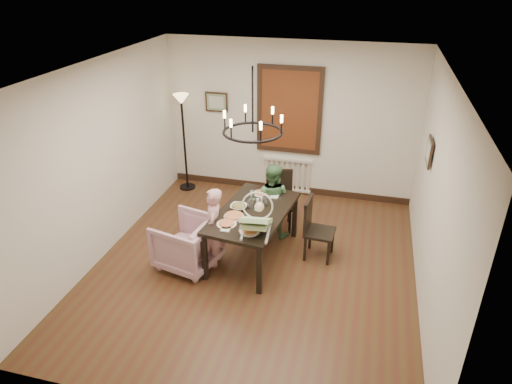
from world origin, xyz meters
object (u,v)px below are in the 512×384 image
at_px(baby_bouncer, 256,219).
at_px(chair_far, 279,201).
at_px(seated_man, 272,206).
at_px(dining_table, 253,216).
at_px(elderly_woman, 214,234).
at_px(armchair, 187,243).
at_px(drinking_glass, 250,204).
at_px(floor_lamp, 184,144).
at_px(chair_right, 320,229).

bearing_deg(baby_bouncer, chair_far, 83.29).
bearing_deg(seated_man, dining_table, 87.21).
xyz_separation_m(elderly_woman, baby_bouncer, (0.68, -0.22, 0.47)).
bearing_deg(armchair, seated_man, 151.99).
xyz_separation_m(dining_table, baby_bouncer, (0.18, -0.52, 0.28)).
distance_m(armchair, seated_man, 1.50).
xyz_separation_m(chair_far, elderly_woman, (-0.70, -1.20, 0.01)).
relative_size(dining_table, chair_far, 1.79).
bearing_deg(baby_bouncer, drinking_glass, 106.08).
xyz_separation_m(elderly_woman, floor_lamp, (-1.32, 2.20, 0.41)).
height_order(baby_bouncer, floor_lamp, floor_lamp).
distance_m(dining_table, drinking_glass, 0.18).
bearing_deg(chair_right, chair_far, 51.92).
relative_size(drinking_glass, floor_lamp, 0.08).
distance_m(chair_right, drinking_glass, 1.08).
height_order(dining_table, floor_lamp, floor_lamp).
height_order(chair_far, armchair, chair_far).
relative_size(chair_right, drinking_glass, 6.61).
bearing_deg(drinking_glass, seated_man, 73.89).
relative_size(chair_far, seated_man, 0.97).
relative_size(dining_table, chair_right, 1.84).
bearing_deg(elderly_woman, armchair, -82.79).
height_order(dining_table, elderly_woman, elderly_woman).
height_order(armchair, baby_bouncer, baby_bouncer).
relative_size(dining_table, baby_bouncer, 2.93).
bearing_deg(baby_bouncer, chair_right, 38.49).
distance_m(dining_table, chair_far, 0.94).
relative_size(chair_far, armchair, 1.20).
bearing_deg(armchair, chair_far, 154.72).
height_order(chair_right, floor_lamp, floor_lamp).
bearing_deg(floor_lamp, drinking_glass, -46.10).
height_order(dining_table, seated_man, seated_man).
bearing_deg(dining_table, armchair, -145.38).
bearing_deg(floor_lamp, chair_far, -26.35).
bearing_deg(armchair, dining_table, 129.98).
bearing_deg(chair_far, baby_bouncer, -103.54).
bearing_deg(baby_bouncer, elderly_woman, 156.17).
xyz_separation_m(chair_right, elderly_woman, (-1.44, -0.53, 0.02)).
relative_size(armchair, elderly_woman, 0.82).
xyz_separation_m(chair_far, armchair, (-1.05, -1.34, -0.12)).
relative_size(armchair, seated_man, 0.81).
xyz_separation_m(elderly_woman, seated_man, (0.62, 0.99, 0.01)).
xyz_separation_m(chair_right, seated_man, (-0.82, 0.46, 0.03)).
bearing_deg(chair_right, seated_man, 64.44).
distance_m(seated_man, drinking_glass, 0.73).
xyz_separation_m(seated_man, baby_bouncer, (0.06, -1.21, 0.46)).
distance_m(dining_table, seated_man, 0.73).
xyz_separation_m(seated_man, floor_lamp, (-1.95, 1.21, 0.40)).
relative_size(dining_table, armchair, 2.15).
xyz_separation_m(chair_far, chair_right, (0.75, -0.67, -0.01)).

